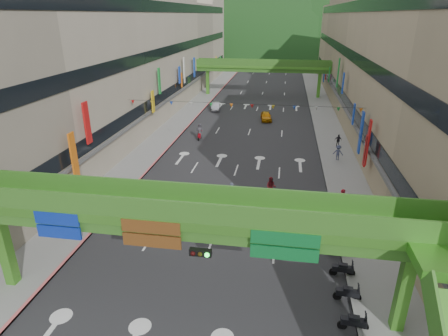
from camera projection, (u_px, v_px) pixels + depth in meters
road_slab at (255, 114)px, 61.31m from camera, size 18.00×140.00×0.02m
sidewalk_left at (190, 111)px, 62.92m from camera, size 4.00×140.00×0.15m
sidewalk_right at (324, 117)px, 59.65m from camera, size 4.00×140.00×0.15m
curb_left at (201, 112)px, 62.63m from camera, size 0.20×140.00×0.18m
curb_right at (312, 116)px, 59.93m from camera, size 0.20×140.00×0.18m
building_row_left at (140, 53)px, 60.53m from camera, size 12.80×95.00×19.00m
building_row_right at (386, 57)px, 54.90m from camera, size 12.80×95.00×19.00m
overpass_near at (202, 233)px, 18.47m from camera, size 28.00×12.27×7.10m
overpass_far at (263, 69)px, 72.95m from camera, size 28.00×2.20×7.10m
hill_left at (242, 52)px, 163.94m from camera, size 168.00×140.00×112.00m
hill_right at (331, 49)px, 176.25m from camera, size 208.00×176.00×128.00m
bunting_string at (242, 106)px, 40.79m from camera, size 26.00×0.36×0.47m
scooter_rider_near at (232, 195)px, 31.59m from camera, size 0.68×1.60×2.19m
scooter_rider_mid at (271, 188)px, 32.74m from camera, size 0.97×1.60×2.15m
scooter_rider_left at (145, 199)px, 30.98m from camera, size 1.08×1.58×2.07m
scooter_rider_far at (200, 131)px, 48.68m from camera, size 0.91×1.60×2.15m
parked_scooter_row at (343, 269)px, 23.30m from camera, size 1.60×9.35×1.08m
car_silver at (216, 106)px, 63.97m from camera, size 1.94×4.09×1.30m
car_yellow at (266, 116)px, 57.63m from camera, size 2.07×4.07×1.33m
pedestrian_red at (342, 202)px, 30.78m from camera, size 0.94×0.75×1.87m
pedestrian_dark at (338, 141)px, 45.91m from camera, size 0.90×0.42×1.51m
pedestrian_blue at (338, 154)px, 41.55m from camera, size 0.91×0.71×1.72m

